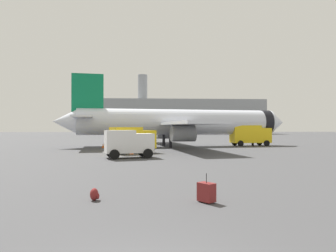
{
  "coord_description": "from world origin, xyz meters",
  "views": [
    {
      "loc": [
        0.1,
        -5.19,
        2.83
      ],
      "look_at": [
        1.83,
        24.23,
        3.0
      ],
      "focal_mm": 32.43,
      "sensor_mm": 36.0,
      "label": 1
    }
  ],
  "objects_px": {
    "service_truck": "(132,139)",
    "rolling_suitcase": "(206,192)",
    "safety_cone_outer": "(146,141)",
    "traveller_backpack": "(95,195)",
    "safety_cone_near": "(122,142)",
    "safety_cone_far": "(131,151)",
    "cargo_van": "(128,142)",
    "safety_cone_mid": "(103,146)",
    "fuel_truck": "(250,135)",
    "airplane_at_gate": "(178,122)"
  },
  "relations": [
    {
      "from": "safety_cone_far",
      "to": "rolling_suitcase",
      "type": "relative_size",
      "value": 0.71
    },
    {
      "from": "safety_cone_far",
      "to": "safety_cone_outer",
      "type": "bearing_deg",
      "value": 86.81
    },
    {
      "from": "safety_cone_near",
      "to": "rolling_suitcase",
      "type": "distance_m",
      "value": 42.26
    },
    {
      "from": "cargo_van",
      "to": "safety_cone_mid",
      "type": "distance_m",
      "value": 15.24
    },
    {
      "from": "fuel_truck",
      "to": "airplane_at_gate",
      "type": "bearing_deg",
      "value": -174.75
    },
    {
      "from": "airplane_at_gate",
      "to": "rolling_suitcase",
      "type": "xyz_separation_m",
      "value": [
        -2.12,
        -34.16,
        -3.27
      ]
    },
    {
      "from": "service_truck",
      "to": "safety_cone_near",
      "type": "bearing_deg",
      "value": 98.78
    },
    {
      "from": "service_truck",
      "to": "cargo_van",
      "type": "height_order",
      "value": "service_truck"
    },
    {
      "from": "airplane_at_gate",
      "to": "traveller_backpack",
      "type": "relative_size",
      "value": 74.4
    },
    {
      "from": "service_truck",
      "to": "safety_cone_outer",
      "type": "bearing_deg",
      "value": 86.67
    },
    {
      "from": "cargo_van",
      "to": "safety_cone_mid",
      "type": "relative_size",
      "value": 7.36
    },
    {
      "from": "traveller_backpack",
      "to": "safety_cone_outer",
      "type": "bearing_deg",
      "value": 88.1
    },
    {
      "from": "service_truck",
      "to": "safety_cone_mid",
      "type": "height_order",
      "value": "service_truck"
    },
    {
      "from": "fuel_truck",
      "to": "rolling_suitcase",
      "type": "xyz_separation_m",
      "value": [
        -13.46,
        -35.2,
        -1.38
      ]
    },
    {
      "from": "safety_cone_mid",
      "to": "airplane_at_gate",
      "type": "bearing_deg",
      "value": 13.04
    },
    {
      "from": "fuel_truck",
      "to": "safety_cone_mid",
      "type": "xyz_separation_m",
      "value": [
        -22.2,
        -3.56,
        -1.45
      ]
    },
    {
      "from": "cargo_van",
      "to": "safety_cone_near",
      "type": "distance_m",
      "value": 24.71
    },
    {
      "from": "cargo_van",
      "to": "safety_cone_far",
      "type": "bearing_deg",
      "value": 89.59
    },
    {
      "from": "rolling_suitcase",
      "to": "traveller_backpack",
      "type": "xyz_separation_m",
      "value": [
        -4.29,
        0.55,
        -0.16
      ]
    },
    {
      "from": "rolling_suitcase",
      "to": "safety_cone_outer",
      "type": "bearing_deg",
      "value": 93.61
    },
    {
      "from": "safety_cone_far",
      "to": "traveller_backpack",
      "type": "xyz_separation_m",
      "value": [
        -0.16,
        -20.69,
        -0.15
      ]
    },
    {
      "from": "cargo_van",
      "to": "traveller_backpack",
      "type": "bearing_deg",
      "value": -90.44
    },
    {
      "from": "fuel_truck",
      "to": "traveller_backpack",
      "type": "relative_size",
      "value": 12.9
    },
    {
      "from": "safety_cone_outer",
      "to": "traveller_backpack",
      "type": "relative_size",
      "value": 1.23
    },
    {
      "from": "service_truck",
      "to": "traveller_backpack",
      "type": "height_order",
      "value": "service_truck"
    },
    {
      "from": "service_truck",
      "to": "rolling_suitcase",
      "type": "bearing_deg",
      "value": -79.66
    },
    {
      "from": "fuel_truck",
      "to": "safety_cone_far",
      "type": "height_order",
      "value": "fuel_truck"
    },
    {
      "from": "fuel_truck",
      "to": "safety_cone_near",
      "type": "height_order",
      "value": "fuel_truck"
    },
    {
      "from": "fuel_truck",
      "to": "safety_cone_near",
      "type": "bearing_deg",
      "value": 162.52
    },
    {
      "from": "safety_cone_outer",
      "to": "airplane_at_gate",
      "type": "bearing_deg",
      "value": -65.03
    },
    {
      "from": "safety_cone_outer",
      "to": "safety_cone_near",
      "type": "bearing_deg",
      "value": -143.74
    },
    {
      "from": "safety_cone_mid",
      "to": "safety_cone_outer",
      "type": "xyz_separation_m",
      "value": [
        5.92,
        13.14,
        -0.03
      ]
    },
    {
      "from": "safety_cone_near",
      "to": "safety_cone_far",
      "type": "height_order",
      "value": "safety_cone_far"
    },
    {
      "from": "service_truck",
      "to": "cargo_van",
      "type": "bearing_deg",
      "value": -90.49
    },
    {
      "from": "service_truck",
      "to": "safety_cone_far",
      "type": "xyz_separation_m",
      "value": [
        -0.02,
        -1.31,
        -1.22
      ]
    },
    {
      "from": "airplane_at_gate",
      "to": "traveller_backpack",
      "type": "xyz_separation_m",
      "value": [
        -6.41,
        -33.61,
        -3.42
      ]
    },
    {
      "from": "fuel_truck",
      "to": "safety_cone_far",
      "type": "bearing_deg",
      "value": -141.57
    },
    {
      "from": "service_truck",
      "to": "cargo_van",
      "type": "xyz_separation_m",
      "value": [
        -0.05,
        -5.4,
        -0.16
      ]
    },
    {
      "from": "safety_cone_outer",
      "to": "rolling_suitcase",
      "type": "xyz_separation_m",
      "value": [
        2.82,
        -44.78,
        0.1
      ]
    },
    {
      "from": "service_truck",
      "to": "fuel_truck",
      "type": "bearing_deg",
      "value": 35.73
    },
    {
      "from": "airplane_at_gate",
      "to": "safety_cone_mid",
      "type": "xyz_separation_m",
      "value": [
        -10.86,
        -2.52,
        -3.34
      ]
    },
    {
      "from": "safety_cone_mid",
      "to": "traveller_backpack",
      "type": "relative_size",
      "value": 1.35
    },
    {
      "from": "safety_cone_near",
      "to": "safety_cone_outer",
      "type": "bearing_deg",
      "value": 36.26
    },
    {
      "from": "service_truck",
      "to": "rolling_suitcase",
      "type": "xyz_separation_m",
      "value": [
        4.12,
        -22.56,
        -1.22
      ]
    },
    {
      "from": "fuel_truck",
      "to": "safety_cone_mid",
      "type": "bearing_deg",
      "value": -170.89
    },
    {
      "from": "safety_cone_mid",
      "to": "traveller_backpack",
      "type": "xyz_separation_m",
      "value": [
        4.45,
        -31.09,
        -0.09
      ]
    },
    {
      "from": "fuel_truck",
      "to": "safety_cone_far",
      "type": "xyz_separation_m",
      "value": [
        -17.59,
        -13.96,
        -1.39
      ]
    },
    {
      "from": "airplane_at_gate",
      "to": "safety_cone_far",
      "type": "xyz_separation_m",
      "value": [
        -6.26,
        -12.91,
        -3.27
      ]
    },
    {
      "from": "cargo_van",
      "to": "safety_cone_mid",
      "type": "height_order",
      "value": "cargo_van"
    },
    {
      "from": "safety_cone_far",
      "to": "fuel_truck",
      "type": "bearing_deg",
      "value": 38.43
    }
  ]
}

